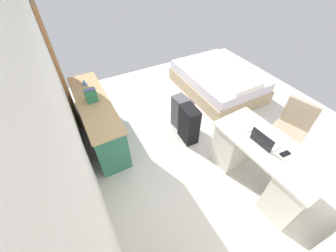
{
  "coord_description": "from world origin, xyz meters",
  "views": [
    {
      "loc": [
        -2.06,
        1.85,
        2.76
      ],
      "look_at": [
        -0.07,
        0.78,
        0.6
      ],
      "focal_mm": 22.7,
      "sensor_mm": 36.0,
      "label": 1
    }
  ],
  "objects": [
    {
      "name": "computer_mouse",
      "position": [
        -0.8,
        -0.06,
        0.77
      ],
      "size": [
        0.07,
        0.1,
        0.03
      ],
      "primitive_type": "ellipsoid",
      "rotation": [
        0.0,
        0.0,
        0.06
      ],
      "color": "white",
      "rests_on": "desk"
    },
    {
      "name": "book_row",
      "position": [
        0.83,
        1.62,
        0.88
      ],
      "size": [
        0.15,
        0.17,
        0.23
      ],
      "color": "#277048",
      "rests_on": "credenza"
    },
    {
      "name": "suitcase_black",
      "position": [
        0.05,
        0.32,
        0.34
      ],
      "size": [
        0.37,
        0.24,
        0.67
      ],
      "primitive_type": "cube",
      "rotation": [
        0.0,
        0.0,
        -0.04
      ],
      "color": "black",
      "rests_on": "ground_plane"
    },
    {
      "name": "credenza",
      "position": [
        0.82,
        1.62,
        0.39
      ],
      "size": [
        1.8,
        0.48,
        0.77
      ],
      "color": "#2D7056",
      "rests_on": "ground_plane"
    },
    {
      "name": "cell_phone_near_laptop",
      "position": [
        -1.31,
        -0.15,
        0.76
      ],
      "size": [
        0.08,
        0.14,
        0.01
      ],
      "primitive_type": "cube",
      "rotation": [
        0.0,
        0.0,
        -0.08
      ],
      "color": "black",
      "rests_on": "desk"
    },
    {
      "name": "door_wooden",
      "position": [
        1.66,
        1.92,
        1.02
      ],
      "size": [
        0.88,
        0.05,
        2.04
      ],
      "primitive_type": "cube",
      "color": "#936038",
      "rests_on": "ground_plane"
    },
    {
      "name": "bed",
      "position": [
        1.0,
        -1.06,
        0.24
      ],
      "size": [
        1.91,
        1.41,
        0.58
      ],
      "color": "tan",
      "rests_on": "ground_plane"
    },
    {
      "name": "desk",
      "position": [
        -1.14,
        -0.1,
        0.39
      ],
      "size": [
        1.48,
        0.74,
        0.76
      ],
      "color": "silver",
      "rests_on": "ground_plane"
    },
    {
      "name": "laptop",
      "position": [
        -1.06,
        -0.04,
        0.81
      ],
      "size": [
        0.32,
        0.24,
        0.21
      ],
      "color": "silver",
      "rests_on": "desk"
    },
    {
      "name": "ground_plane",
      "position": [
        0.0,
        0.0,
        0.0
      ],
      "size": [
        5.41,
        5.41,
        0.0
      ],
      "primitive_type": "plane",
      "color": "beige"
    },
    {
      "name": "suitcase_spare_grey",
      "position": [
        0.36,
        0.27,
        0.32
      ],
      "size": [
        0.38,
        0.26,
        0.63
      ],
      "primitive_type": "cube",
      "rotation": [
        0.0,
        0.0,
        0.12
      ],
      "color": "#4C4C51",
      "rests_on": "ground_plane"
    },
    {
      "name": "wall_back",
      "position": [
        0.0,
        2.0,
        1.45
      ],
      "size": [
        4.41,
        0.1,
        2.9
      ],
      "primitive_type": "cube",
      "color": "silver",
      "rests_on": "ground_plane"
    },
    {
      "name": "figurine_small",
      "position": [
        1.33,
        1.62,
        0.83
      ],
      "size": [
        0.08,
        0.08,
        0.11
      ],
      "primitive_type": "cone",
      "color": "#4C7FBF",
      "rests_on": "credenza"
    },
    {
      "name": "office_chair",
      "position": [
        -0.92,
        -0.87,
        0.42
      ],
      "size": [
        0.57,
        0.57,
        0.94
      ],
      "color": "black",
      "rests_on": "ground_plane"
    }
  ]
}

